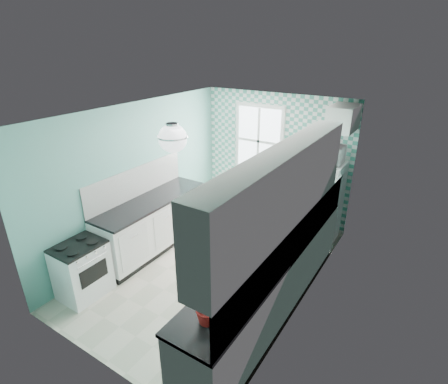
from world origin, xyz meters
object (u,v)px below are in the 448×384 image
Objects in this scene: ceiling_light at (173,138)px; sink at (305,218)px; potted_plant at (208,307)px; fruit_bowl at (228,298)px; fridge at (321,202)px; microwave at (327,154)px; stove at (82,269)px.

sink is (1.20, 1.50, -1.39)m from ceiling_light.
sink is 1.47× the size of potted_plant.
potted_plant is at bearing -90.00° from fruit_bowl.
fridge is at bearing 91.58° from fruit_bowl.
potted_plant is at bearing -40.37° from ceiling_light.
potted_plant is (0.09, -3.62, 0.38)m from fridge.
microwave is (-0.09, 3.62, 0.51)m from potted_plant.
ceiling_light is at bearing 139.63° from potted_plant.
fruit_bowl is (0.09, -3.27, 0.23)m from fridge.
fridge is at bearing 91.43° from potted_plant.
microwave is at bearing 55.80° from stove.
potted_plant is at bearing -6.52° from stove.
sink is at bearing 51.15° from ceiling_light.
fridge is at bearing 66.88° from ceiling_light.
fridge is at bearing 55.80° from stove.
potted_plant is at bearing -90.70° from sink.
potted_plant is 3.66m from microwave.
fridge is 2.66× the size of microwave.
fruit_bowl is (2.40, 0.05, 0.55)m from stove.
microwave is (2.31, 3.32, 1.21)m from stove.
microwave is (0.00, 0.00, 0.89)m from fridge.
fruit_bowl is 0.71× the size of potted_plant.
ceiling_light is 2.91m from microwave.
fruit_bowl is at bearing -90.71° from sink.
ceiling_light is 1.93m from fruit_bowl.
fruit_bowl is (-0.00, -2.16, 0.04)m from sink.
stove is 3.31m from sink.
fridge reaches higher than potted_plant.
ceiling_light is 0.63× the size of microwave.
fruit_bowl is at bearing 92.05° from microwave.
stove is at bearing -137.94° from sink.
ceiling_light is 2.36m from stove.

